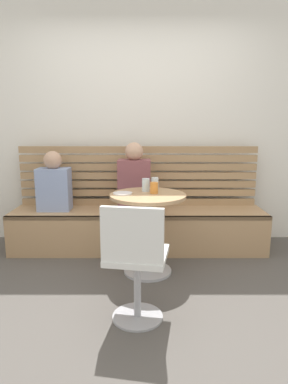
{
  "coord_description": "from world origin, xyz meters",
  "views": [
    {
      "loc": [
        0.06,
        -2.29,
        1.35
      ],
      "look_at": [
        0.05,
        0.66,
        0.75
      ],
      "focal_mm": 31.4,
      "sensor_mm": 36.0,
      "label": 1
    }
  ],
  "objects": [
    {
      "name": "ground",
      "position": [
        0.0,
        0.0,
        0.0
      ],
      "size": [
        8.0,
        8.0,
        0.0
      ],
      "primitive_type": "plane",
      "color": "#514C47"
    },
    {
      "name": "back_wall",
      "position": [
        0.0,
        1.64,
        1.45
      ],
      "size": [
        5.2,
        0.1,
        2.9
      ],
      "primitive_type": "cube",
      "color": "white",
      "rests_on": "ground"
    },
    {
      "name": "booth_bench",
      "position": [
        0.0,
        1.2,
        0.22
      ],
      "size": [
        2.7,
        0.52,
        0.44
      ],
      "color": "tan",
      "rests_on": "ground"
    },
    {
      "name": "booth_backrest",
      "position": [
        0.0,
        1.44,
        0.78
      ],
      "size": [
        2.65,
        0.04,
        0.67
      ],
      "color": "#A68157",
      "rests_on": "booth_bench"
    },
    {
      "name": "cafe_table",
      "position": [
        0.1,
        0.62,
        0.52
      ],
      "size": [
        0.68,
        0.68,
        0.74
      ],
      "color": "#ADADB2",
      "rests_on": "ground"
    },
    {
      "name": "white_chair",
      "position": [
        0.01,
        -0.2,
        0.46
      ],
      "size": [
        0.46,
        0.46,
        0.85
      ],
      "color": "#ADADB2",
      "rests_on": "ground"
    },
    {
      "name": "person_adult",
      "position": [
        -0.04,
        1.19,
        0.76
      ],
      "size": [
        0.34,
        0.22,
        0.73
      ],
      "color": "brown",
      "rests_on": "booth_bench"
    },
    {
      "name": "person_child_left",
      "position": [
        -0.9,
        1.22,
        0.72
      ],
      "size": [
        0.34,
        0.22,
        0.63
      ],
      "color": "#8C9EC6",
      "rests_on": "booth_bench"
    },
    {
      "name": "cup_glass_tall",
      "position": [
        0.08,
        0.74,
        0.8
      ],
      "size": [
        0.07,
        0.07,
        0.12
      ],
      "primitive_type": "cylinder",
      "color": "silver",
      "rests_on": "cafe_table"
    },
    {
      "name": "cup_water_clear",
      "position": [
        0.17,
        0.86,
        0.8
      ],
      "size": [
        0.07,
        0.07,
        0.11
      ],
      "primitive_type": "cylinder",
      "color": "white",
      "rests_on": "cafe_table"
    },
    {
      "name": "cup_tumbler_orange",
      "position": [
        0.15,
        0.65,
        0.79
      ],
      "size": [
        0.07,
        0.07,
        0.1
      ],
      "primitive_type": "cylinder",
      "color": "orange",
      "rests_on": "cafe_table"
    },
    {
      "name": "plate_small",
      "position": [
        -0.12,
        0.62,
        0.75
      ],
      "size": [
        0.17,
        0.17,
        0.01
      ],
      "primitive_type": "cylinder",
      "color": "white",
      "rests_on": "cafe_table"
    }
  ]
}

